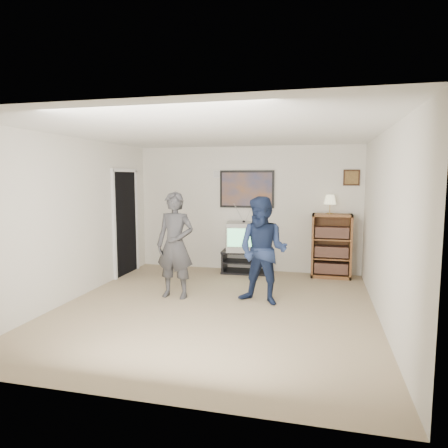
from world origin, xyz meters
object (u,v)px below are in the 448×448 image
at_px(person_short, 263,251).
at_px(person_tall, 175,245).
at_px(media_stand, 245,262).
at_px(bookshelf, 331,246).
at_px(crt_television, 244,237).

bearing_deg(person_short, person_tall, -164.98).
bearing_deg(person_tall, person_short, 3.40).
distance_m(person_tall, person_short, 1.38).
relative_size(media_stand, bookshelf, 0.76).
xyz_separation_m(media_stand, person_short, (0.61, -1.84, 0.58)).
bearing_deg(crt_television, person_tall, -121.25).
relative_size(crt_television, bookshelf, 0.55).
distance_m(bookshelf, person_tall, 3.08).
distance_m(crt_television, person_tall, 1.99).
bearing_deg(bookshelf, person_tall, -141.84).
xyz_separation_m(media_stand, bookshelf, (1.65, 0.05, 0.38)).
bearing_deg(person_short, bookshelf, 75.90).
xyz_separation_m(person_tall, person_short, (1.38, 0.01, -0.03)).
relative_size(media_stand, crt_television, 1.37).
height_order(crt_television, bookshelf, bookshelf).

